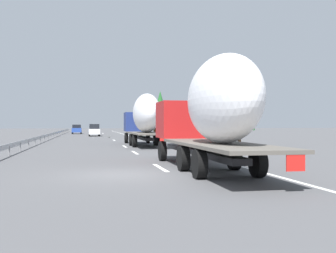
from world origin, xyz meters
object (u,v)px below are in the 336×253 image
(truck_lead, at_px, (144,117))
(truck_trailing, at_px, (211,110))
(car_white_van, at_px, (94,130))
(road_sign, at_px, (150,123))
(car_blue_sedan, at_px, (77,129))

(truck_lead, bearing_deg, truck_trailing, -180.00)
(truck_trailing, relative_size, car_white_van, 2.85)
(car_white_van, xyz_separation_m, road_sign, (-13.39, -6.93, 1.09))
(car_white_van, bearing_deg, truck_lead, -172.74)
(truck_lead, relative_size, car_white_van, 2.90)
(truck_trailing, height_order, car_white_van, truck_trailing)
(truck_trailing, bearing_deg, truck_lead, 0.00)
(car_blue_sedan, xyz_separation_m, road_sign, (-29.13, -10.05, 1.13))
(truck_lead, xyz_separation_m, truck_trailing, (-19.53, -0.00, -0.01))
(road_sign, bearing_deg, car_white_van, 27.37)
(truck_lead, xyz_separation_m, road_sign, (16.70, -3.10, -0.46))
(truck_lead, distance_m, road_sign, 16.99)
(car_white_van, relative_size, road_sign, 1.54)
(truck_lead, xyz_separation_m, car_blue_sedan, (45.82, 6.95, -1.60))
(truck_lead, height_order, car_blue_sedan, truck_lead)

